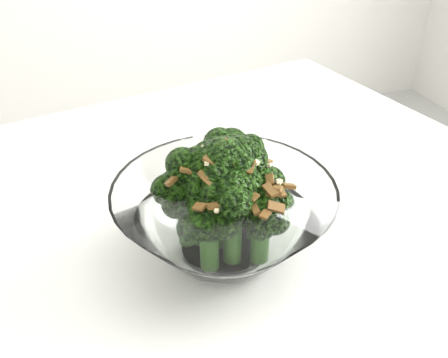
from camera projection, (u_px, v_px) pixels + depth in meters
name	position (u px, v px, depth m)	size (l,w,h in m)	color
table	(87.00, 329.00, 0.53)	(1.33, 1.02, 0.75)	white
broccoli_dish	(225.00, 212.00, 0.51)	(0.22, 0.22, 0.14)	white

